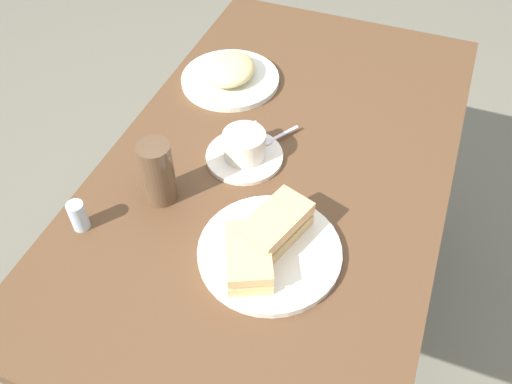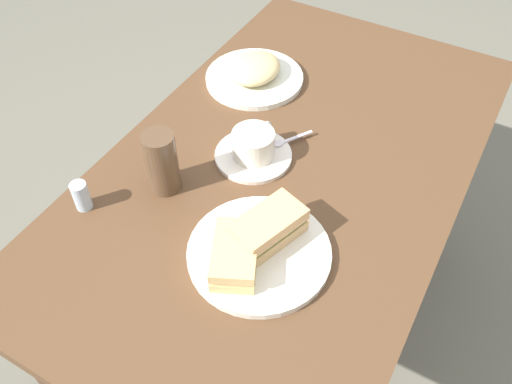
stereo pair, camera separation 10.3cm
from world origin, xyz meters
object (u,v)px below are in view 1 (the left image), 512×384
at_px(sandwich_plate, 270,252).
at_px(salt_shaker, 78,216).
at_px(coffee_saucer, 244,156).
at_px(sandwich_back, 248,257).
at_px(dining_table, 279,188).
at_px(spoon, 274,138).
at_px(coffee_cup, 244,144).
at_px(side_plate, 230,79).
at_px(drinking_glass, 158,172).
at_px(sandwich_front, 276,226).

xyz_separation_m(sandwich_plate, salt_shaker, (0.07, -0.35, 0.02)).
bearing_deg(coffee_saucer, sandwich_back, 23.21).
relative_size(dining_table, spoon, 13.51).
distance_m(coffee_cup, spoon, 0.08).
distance_m(dining_table, coffee_cup, 0.15).
xyz_separation_m(dining_table, sandwich_plate, (0.24, 0.06, 0.10)).
distance_m(dining_table, side_plate, 0.31).
height_order(coffee_saucer, coffee_cup, coffee_cup).
xyz_separation_m(coffee_cup, drinking_glass, (0.16, -0.11, 0.03)).
bearing_deg(coffee_saucer, sandwich_front, 36.37).
bearing_deg(sandwich_front, drinking_glass, -95.38).
bearing_deg(sandwich_back, dining_table, -171.96).
height_order(sandwich_back, side_plate, sandwich_back).
bearing_deg(dining_table, drinking_glass, -44.52).
bearing_deg(sandwich_plate, drinking_glass, -102.78).
relative_size(sandwich_back, coffee_cup, 1.28).
bearing_deg(sandwich_plate, coffee_saucer, -147.98).
bearing_deg(coffee_saucer, salt_shaker, -37.81).
relative_size(sandwich_back, spoon, 1.66).
bearing_deg(drinking_glass, coffee_saucer, 144.66).
bearing_deg(sandwich_back, salt_shaker, -86.06).
distance_m(sandwich_front, coffee_saucer, 0.23).
relative_size(dining_table, sandwich_front, 7.98).
height_order(sandwich_back, coffee_saucer, sandwich_back).
distance_m(dining_table, sandwich_front, 0.26).
relative_size(sandwich_plate, sandwich_back, 1.76).
distance_m(sandwich_back, coffee_cup, 0.28).
bearing_deg(spoon, sandwich_back, 11.81).
height_order(sandwich_front, sandwich_back, sandwich_front).
bearing_deg(sandwich_back, coffee_cup, -156.92).
distance_m(sandwich_back, salt_shaker, 0.33).
height_order(sandwich_plate, sandwich_front, sandwich_front).
relative_size(sandwich_front, coffee_cup, 1.31).
height_order(dining_table, salt_shaker, salt_shaker).
xyz_separation_m(spoon, drinking_glass, (0.23, -0.16, 0.05)).
xyz_separation_m(sandwich_back, coffee_saucer, (-0.26, -0.11, -0.03)).
relative_size(coffee_cup, side_plate, 0.48).
xyz_separation_m(coffee_saucer, coffee_cup, (-0.00, 0.00, 0.04)).
bearing_deg(sandwich_plate, spoon, -162.00).
height_order(coffee_cup, side_plate, coffee_cup).
bearing_deg(sandwich_plate, dining_table, -165.22).
xyz_separation_m(dining_table, sandwich_back, (0.29, 0.04, 0.13)).
distance_m(coffee_cup, side_plate, 0.27).
relative_size(sandwich_front, side_plate, 0.63).
height_order(sandwich_back, drinking_glass, drinking_glass).
distance_m(dining_table, salt_shaker, 0.44).
height_order(dining_table, sandwich_plate, sandwich_plate).
distance_m(sandwich_plate, sandwich_front, 0.05).
distance_m(sandwich_front, coffee_cup, 0.23).
distance_m(sandwich_back, drinking_glass, 0.25).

